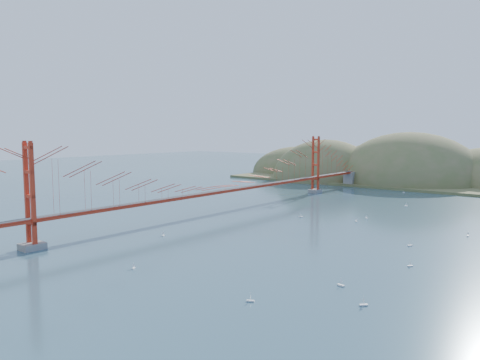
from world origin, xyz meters
The scene contains 16 objects.
ground centered at (0.00, 0.00, 0.00)m, with size 320.00×320.00×0.00m, color #2E4E5D.
bridge centered at (0.00, 0.18, 7.01)m, with size 2.20×94.40×12.00m.
far_headlands centered at (2.21, 68.52, 0.00)m, with size 84.00×58.00×25.00m.
sailboat_1 centered at (20.19, 6.62, 0.14)m, with size 0.57×0.57×0.60m.
sailboat_10 centered at (6.00, -16.70, 0.15)m, with size 0.59×0.59×0.65m.
sailboat_14 centered at (33.81, -10.59, 0.14)m, with size 0.57×0.57×0.60m.
sailboat_4 centered at (31.00, -2.68, 0.14)m, with size 0.59×0.59×0.62m.
sailboat_6 centered at (14.16, -27.56, 0.14)m, with size 0.53×0.53×0.58m.
sailboat_12 centered at (14.13, 41.89, 0.13)m, with size 0.50×0.46×0.56m.
sailboat_7 centered at (20.76, 24.68, 0.15)m, with size 0.60×0.59×0.67m.
sailboat_2 centered at (31.34, -19.82, 0.16)m, with size 0.66×0.58×0.75m.
sailboat_3 centered at (12.36, 4.53, 0.16)m, with size 0.64×0.61×0.71m.
sailboat_13 centered at (34.66, -22.76, 0.16)m, with size 0.69×0.69×0.72m.
sailboat_5 centered at (34.75, 6.69, 0.14)m, with size 0.44×0.50×0.57m.
sailboat_16 centered at (20.31, 9.78, 0.14)m, with size 0.54×0.54×0.57m.
sailboat_extra_1 centered at (27.74, -27.32, 0.15)m, with size 0.64×0.64×0.69m.
Camera 1 is at (48.51, -54.03, 12.72)m, focal length 35.00 mm.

